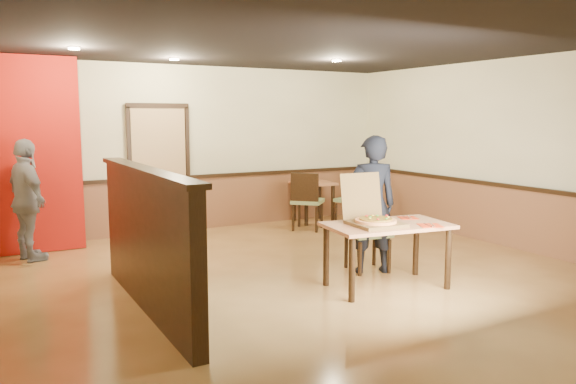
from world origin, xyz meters
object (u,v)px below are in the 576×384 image
Objects in this scene: condiment at (309,179)px; passerby at (27,200)px; side_chair_right at (354,198)px; side_table at (313,191)px; diner_chair at (365,228)px; diner at (372,205)px; side_chair_left at (307,199)px; main_table at (387,233)px; pizza_box at (373,218)px.

passerby is at bearing -174.56° from condiment.
side_chair_right is 0.78m from side_table.
side_chair_right is 0.55× the size of passerby.
side_chair_right is (1.60, 2.47, -0.04)m from diner_chair.
diner reaches higher than passerby.
diner reaches higher than side_chair_left.
main_table is 1.47× the size of side_chair_left.
diner reaches higher than side_table.
passerby is at bearing -25.81° from side_chair_right.
main_table is at bearing 35.02° from side_chair_right.
diner_chair is at bearing 62.74° from pizza_box.
pizza_box is (-0.41, -0.56, -0.05)m from diner.
passerby is 4.63m from pizza_box.
side_chair_right is 3.11m from diner.
passerby reaches higher than side_chair_right.
side_chair_right is at bearing -51.95° from side_table.
pizza_box is at bearing 177.71° from main_table.
main_table is at bearing -150.72° from passerby.
main_table is 0.68m from diner.
diner is 0.70m from pizza_box.
passerby is at bearing 44.06° from side_chair_left.
condiment is at bearing -101.70° from passerby.
pizza_box is (-0.18, 0.03, 0.18)m from main_table.
side_table is 4.84× the size of condiment.
main_table is 0.80m from diner_chair.
side_table is at bearing -88.64° from diner.
side_table is 0.31m from condiment.
diner is 3.30m from condiment.
diner_chair is 6.30× the size of condiment.
pizza_box is at bearing -112.28° from side_table.
main_table is 2.24× the size of pizza_box.
side_chair_right reaches higher than condiment.
passerby reaches higher than diner_chair.
diner is at bearing 57.93° from pizza_box.
passerby is (-4.84, -0.54, 0.26)m from side_table.
diner is (-1.15, -3.24, 0.29)m from side_table.
side_chair_right is 5.85× the size of condiment.
side_table is 4.12m from pizza_box.
side_chair_right is (0.98, -0.01, -0.05)m from side_chair_left.
side_chair_left is 4.34m from passerby.
passerby reaches higher than pizza_box.
main_table is 3.35m from side_chair_left.
condiment is (-0.63, 0.52, 0.32)m from side_chair_right.
diner_chair reaches higher than main_table.
side_chair_right is at bearing 67.28° from diner_chair.
diner reaches higher than main_table.
diner_chair reaches higher than side_table.
main_table is at bearing 89.70° from diner.
condiment is (1.23, 3.74, 0.19)m from main_table.
passerby reaches higher than condiment.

